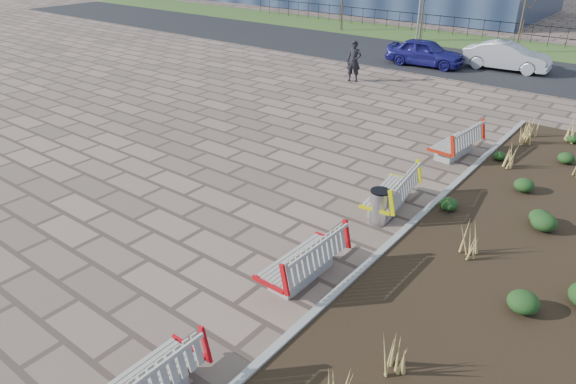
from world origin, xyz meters
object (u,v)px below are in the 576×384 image
Objects in this scene: bench_c at (390,190)px; bench_d at (455,141)px; pedestrian at (354,61)px; car_blue at (425,52)px; car_silver at (507,56)px; bench_a at (135,383)px; bench_b at (301,257)px; litter_bin at (379,207)px.

bench_c and bench_d have the same top height.
pedestrian is at bearing 146.83° from bench_d.
car_blue is 0.96× the size of car_silver.
bench_c is at bearing 90.78° from bench_a.
car_blue is 3.99m from car_silver.
car_blue is (-5.84, 10.63, 0.20)m from bench_d.
bench_b is 0.51× the size of car_silver.
bench_a is 7.02m from litter_bin.
pedestrian is 8.23m from car_silver.
car_silver is at bearing -70.53° from car_blue.
car_silver is at bearing 97.52° from bench_b.
litter_bin is at bearing 89.50° from bench_a.
pedestrian reaches higher than bench_b.
bench_b is (0.00, 4.07, 0.00)m from bench_a.
bench_a reaches higher than litter_bin.
car_silver is (-2.20, 16.59, 0.20)m from bench_c.
bench_b is at bearing -178.28° from car_silver.
car_silver reaches higher than car_blue.
litter_bin is (0.16, 2.94, -0.07)m from bench_b.
litter_bin is (0.16, -0.83, -0.07)m from bench_c.
car_blue reaches higher than litter_bin.
car_silver is at bearing 37.38° from pedestrian.
bench_b is 8.10m from bench_d.
bench_b is at bearing -93.05° from litter_bin.
bench_d is at bearing -155.95° from car_blue.
bench_d is 0.53× the size of car_blue.
litter_bin is at bearing -86.60° from bench_c.
bench_b reaches higher than litter_bin.
car_blue is at bearing 105.14° from bench_a.
pedestrian is (-7.19, 17.90, 0.44)m from bench_a.
bench_d is 5.16m from litter_bin.
pedestrian is 0.47× the size of car_blue.
car_silver is (4.99, 6.54, -0.23)m from pedestrian.
car_silver is (-2.20, 20.36, 0.20)m from bench_b.
bench_a is at bearing -170.36° from car_blue.
car_silver reaches higher than bench_b.
bench_b is 2.95m from litter_bin.
car_blue is (-5.84, 22.80, 0.20)m from bench_a.
bench_b and bench_d have the same top height.
bench_d is (0.00, 8.10, 0.00)m from bench_b.
pedestrian reaches higher than car_silver.
bench_a and bench_c have the same top height.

